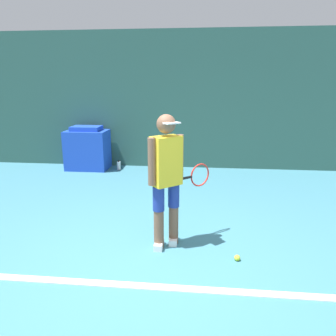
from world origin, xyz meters
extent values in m
plane|color=teal|center=(0.00, 0.00, 0.00)|extent=(24.00, 24.00, 0.00)
cube|color=#2D564C|center=(0.00, 4.55, 1.55)|extent=(24.00, 0.10, 3.10)
cube|color=white|center=(0.00, -0.29, 0.01)|extent=(21.60, 0.10, 0.01)
cylinder|color=brown|center=(0.02, 0.52, 0.24)|extent=(0.12, 0.12, 0.48)
cylinder|color=navy|center=(0.02, 0.52, 0.63)|extent=(0.14, 0.14, 0.30)
cube|color=white|center=(0.02, 0.52, 0.04)|extent=(0.10, 0.24, 0.08)
cylinder|color=brown|center=(0.19, 0.66, 0.24)|extent=(0.12, 0.12, 0.48)
cylinder|color=navy|center=(0.19, 0.66, 0.63)|extent=(0.14, 0.14, 0.30)
cube|color=white|center=(0.19, 0.66, 0.04)|extent=(0.10, 0.24, 0.08)
cube|color=yellow|center=(0.11, 0.59, 1.07)|extent=(0.39, 0.37, 0.58)
sphere|color=brown|center=(0.11, 0.59, 1.50)|extent=(0.22, 0.22, 0.22)
cube|color=white|center=(0.17, 0.51, 1.52)|extent=(0.21, 0.21, 0.02)
cylinder|color=brown|center=(-0.04, 0.46, 1.09)|extent=(0.09, 0.09, 0.54)
cylinder|color=brown|center=(0.25, 0.72, 1.09)|extent=(0.09, 0.09, 0.54)
cylinder|color=black|center=(0.32, 0.78, 0.82)|extent=(0.16, 0.15, 0.03)
torus|color=red|center=(0.50, 0.93, 0.82)|extent=(0.24, 0.21, 0.30)
sphere|color=#D1E533|center=(0.94, 0.31, 0.03)|extent=(0.07, 0.07, 0.07)
cube|color=blue|center=(-2.12, 4.13, 0.45)|extent=(0.94, 0.65, 0.90)
cube|color=blue|center=(-2.12, 4.13, 0.95)|extent=(0.66, 0.45, 0.10)
cylinder|color=white|center=(-1.40, 4.12, 0.09)|extent=(0.08, 0.08, 0.19)
cylinder|color=black|center=(-1.40, 4.12, 0.20)|extent=(0.05, 0.05, 0.02)
camera|label=1|loc=(0.52, -3.08, 1.94)|focal=35.00mm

